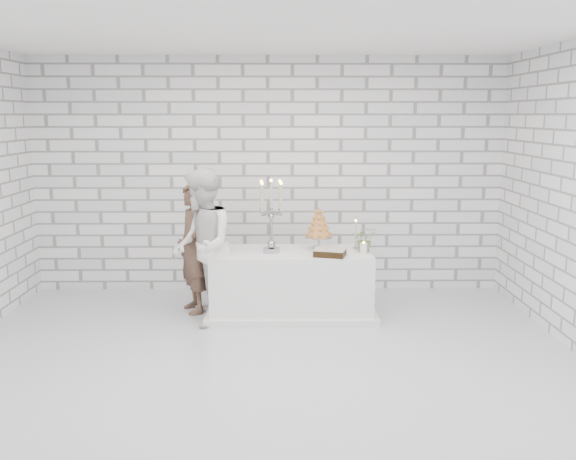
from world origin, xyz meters
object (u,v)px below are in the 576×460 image
object	(u,v)px
bride	(202,247)
candelabra	(271,216)
groom	(193,248)
croquembouche	(319,229)
cake_table	(291,283)

from	to	relation	value
bride	candelabra	bearing A→B (deg)	96.04
groom	croquembouche	xyz separation A→B (m)	(1.45, -0.05, 0.24)
cake_table	croquembouche	distance (m)	0.70
croquembouche	candelabra	bearing A→B (deg)	-164.93
groom	bride	distance (m)	0.44
cake_table	croquembouche	bearing A→B (deg)	15.66
bride	croquembouche	bearing A→B (deg)	96.17
cake_table	groom	bearing A→B (deg)	172.81
cake_table	croquembouche	xyz separation A→B (m)	(0.32, 0.09, 0.62)
groom	candelabra	bearing A→B (deg)	53.01
bride	croquembouche	size ratio (longest dim) A/B	3.50
groom	cake_table	bearing A→B (deg)	58.21
cake_table	candelabra	xyz separation A→B (m)	(-0.22, -0.06, 0.79)
bride	croquembouche	xyz separation A→B (m)	(1.29, 0.34, 0.14)
cake_table	candelabra	distance (m)	0.82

